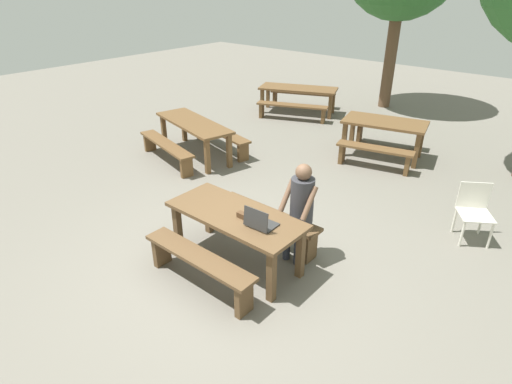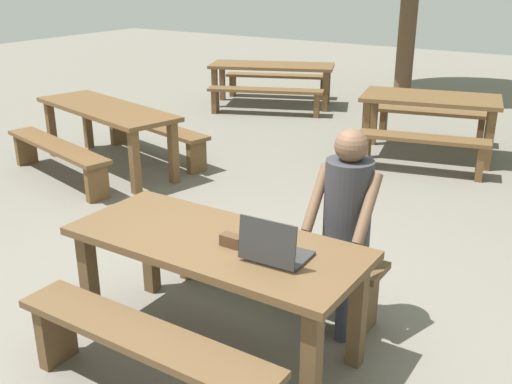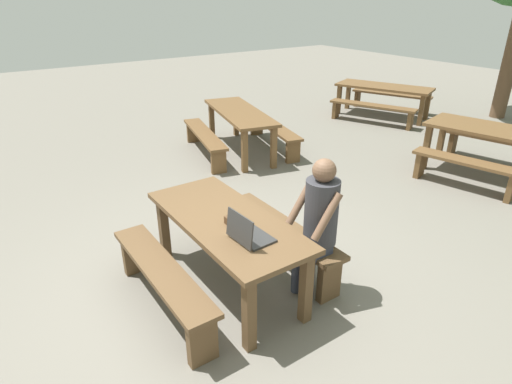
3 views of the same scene
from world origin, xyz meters
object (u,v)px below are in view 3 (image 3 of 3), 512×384
Objects in this scene: picnic_table_front at (226,229)px; laptop at (248,234)px; picnic_table_mid at (384,90)px; picnic_table_distant at (240,117)px; picnic_table_rear at (485,135)px; person_seated at (318,218)px; small_pouch at (231,222)px.

laptop is at bearing -6.34° from picnic_table_front.
picnic_table_distant is (0.15, -4.00, 0.03)m from picnic_table_mid.
picnic_table_mid is 1.23× the size of picnic_table_rear.
picnic_table_rear is 0.82× the size of picnic_table_distant.
picnic_table_distant is at bearing -153.62° from picnic_table_rear.
picnic_table_rear is at bearing 92.06° from picnic_table_front.
picnic_table_front is 1.35× the size of person_seated.
laptop is 0.26× the size of person_seated.
laptop is at bearing -4.08° from small_pouch.
person_seated is 0.75× the size of picnic_table_rear.
picnic_table_distant is (-3.22, 2.21, 0.00)m from picnic_table_front.
picnic_table_front is 0.21m from small_pouch.
picnic_table_rear is (-0.31, 4.77, -0.13)m from small_pouch.
picnic_table_rear is at bearing 93.76° from small_pouch.
person_seated is at bearing 57.86° from small_pouch.
picnic_table_front and picnic_table_distant have the same top height.
picnic_table_front is at bearing -131.34° from person_seated.
small_pouch is 0.07× the size of picnic_table_rear.
small_pouch is 0.06× the size of picnic_table_mid.
person_seated reaches higher than picnic_table_rear.
picnic_table_front is 3.91m from picnic_table_distant.
small_pouch is 0.78m from person_seated.
laptop is (0.44, -0.05, 0.18)m from picnic_table_front.
laptop is 4.84m from picnic_table_rear.
picnic_table_mid is (-3.82, 6.26, -0.21)m from laptop.
picnic_table_front is 1.02× the size of picnic_table_rear.
laptop is 7.34m from picnic_table_mid.
person_seated reaches higher than picnic_table_mid.
laptop is 0.16× the size of picnic_table_distant.
person_seated reaches higher than picnic_table_distant.
picnic_table_rear is at bearing 53.17° from picnic_table_distant.
picnic_table_front is at bearing -84.15° from picnic_table_mid.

